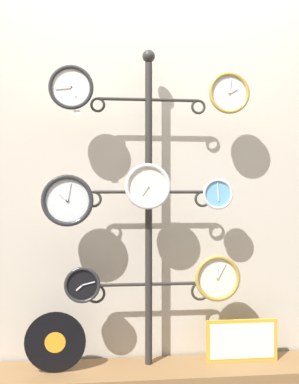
% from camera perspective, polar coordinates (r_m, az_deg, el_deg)
% --- Properties ---
extents(shop_wall, '(4.40, 0.04, 2.80)m').
position_cam_1_polar(shop_wall, '(2.92, -0.44, 5.61)').
color(shop_wall, '#BCB2A3').
rests_on(shop_wall, ground_plane).
extents(low_shelf, '(2.20, 0.36, 0.06)m').
position_cam_1_polar(low_shelf, '(2.90, 0.02, -21.95)').
color(low_shelf, brown).
rests_on(low_shelf, ground_plane).
extents(display_stand, '(0.78, 0.41, 1.99)m').
position_cam_1_polar(display_stand, '(2.78, -0.11, -8.80)').
color(display_stand, '#282623').
rests_on(display_stand, ground_plane).
extents(clock_top_left, '(0.26, 0.04, 0.26)m').
position_cam_1_polar(clock_top_left, '(2.70, -9.93, 12.93)').
color(clock_top_left, silver).
extents(clock_top_right, '(0.25, 0.04, 0.25)m').
position_cam_1_polar(clock_top_right, '(2.81, 10.07, 12.26)').
color(clock_top_right, silver).
extents(clock_middle_left, '(0.30, 0.04, 0.30)m').
position_cam_1_polar(clock_middle_left, '(2.66, -10.38, -1.08)').
color(clock_middle_left, silver).
extents(clock_middle_center, '(0.27, 0.04, 0.27)m').
position_cam_1_polar(clock_middle_center, '(2.64, -0.22, 0.72)').
color(clock_middle_center, silver).
extents(clock_middle_right, '(0.19, 0.04, 0.19)m').
position_cam_1_polar(clock_middle_right, '(2.75, 8.67, -0.27)').
color(clock_middle_right, '#60A8DB').
extents(clock_bottom_left, '(0.21, 0.04, 0.21)m').
position_cam_1_polar(clock_bottom_left, '(2.69, -8.53, -11.58)').
color(clock_bottom_left, black).
extents(clock_bottom_right, '(0.28, 0.04, 0.28)m').
position_cam_1_polar(clock_bottom_right, '(2.78, 8.63, -10.76)').
color(clock_bottom_right, silver).
extents(vinyl_record, '(0.36, 0.01, 0.36)m').
position_cam_1_polar(vinyl_record, '(2.81, -11.89, -18.17)').
color(vinyl_record, black).
rests_on(vinyl_record, low_shelf).
extents(picture_frame, '(0.45, 0.02, 0.26)m').
position_cam_1_polar(picture_frame, '(2.99, 11.66, -17.99)').
color(picture_frame, gold).
rests_on(picture_frame, low_shelf).
extents(price_tag_upper, '(0.04, 0.00, 0.03)m').
position_cam_1_polar(price_tag_upper, '(2.67, -9.16, 9.93)').
color(price_tag_upper, white).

